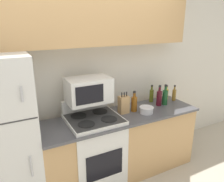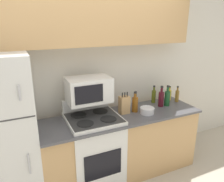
{
  "view_description": "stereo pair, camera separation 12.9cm",
  "coord_description": "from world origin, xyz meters",
  "views": [
    {
      "loc": [
        -0.99,
        -1.96,
        2.05
      ],
      "look_at": [
        0.18,
        0.27,
        1.24
      ],
      "focal_mm": 35.0,
      "sensor_mm": 36.0,
      "label": 1
    },
    {
      "loc": [
        -0.87,
        -2.01,
        2.05
      ],
      "look_at": [
        0.18,
        0.27,
        1.24
      ],
      "focal_mm": 35.0,
      "sensor_mm": 36.0,
      "label": 2
    }
  ],
  "objects": [
    {
      "name": "wall_back",
      "position": [
        0.0,
        0.73,
        1.27
      ],
      "size": [
        8.0,
        0.05,
        2.55
      ],
      "color": "silver",
      "rests_on": "ground_plane"
    },
    {
      "name": "bottle_wine_red",
      "position": [
        0.97,
        0.32,
        1.01
      ],
      "size": [
        0.08,
        0.08,
        0.3
      ],
      "color": "#470F19",
      "rests_on": "lower_cabinets"
    },
    {
      "name": "bottle_wine_green",
      "position": [
        1.07,
        0.31,
        1.01
      ],
      "size": [
        0.08,
        0.08,
        0.3
      ],
      "color": "#194C23",
      "rests_on": "lower_cabinets"
    },
    {
      "name": "refrigerator",
      "position": [
        -1.06,
        0.35,
        0.88
      ],
      "size": [
        0.67,
        0.72,
        1.76
      ],
      "color": "silver",
      "rests_on": "ground_plane"
    },
    {
      "name": "bowl",
      "position": [
        0.65,
        0.18,
        0.94
      ],
      "size": [
        0.19,
        0.19,
        0.09
      ],
      "color": "silver",
      "rests_on": "lower_cabinets"
    },
    {
      "name": "lower_cabinets",
      "position": [
        0.33,
        0.3,
        0.45
      ],
      "size": [
        2.12,
        0.63,
        0.89
      ],
      "color": "tan",
      "rests_on": "ground_plane"
    },
    {
      "name": "bottle_cooking_spray",
      "position": [
        1.25,
        0.48,
        0.98
      ],
      "size": [
        0.06,
        0.06,
        0.22
      ],
      "color": "gold",
      "rests_on": "lower_cabinets"
    },
    {
      "name": "bottle_whiskey",
      "position": [
        0.54,
        0.31,
        1.0
      ],
      "size": [
        0.08,
        0.08,
        0.28
      ],
      "color": "brown",
      "rests_on": "lower_cabinets"
    },
    {
      "name": "knife_block",
      "position": [
        0.39,
        0.33,
        1.01
      ],
      "size": [
        0.13,
        0.1,
        0.29
      ],
      "color": "tan",
      "rests_on": "lower_cabinets"
    },
    {
      "name": "upper_cabinets",
      "position": [
        0.0,
        0.55,
        2.07
      ],
      "size": [
        2.79,
        0.3,
        0.61
      ],
      "color": "tan",
      "rests_on": "refrigerator"
    },
    {
      "name": "microwave",
      "position": [
        -0.07,
        0.4,
        1.25
      ],
      "size": [
        0.53,
        0.35,
        0.3
      ],
      "color": "silver",
      "rests_on": "stove"
    },
    {
      "name": "stove",
      "position": [
        -0.06,
        0.28,
        0.48
      ],
      "size": [
        0.64,
        0.61,
        1.09
      ],
      "color": "silver",
      "rests_on": "ground_plane"
    },
    {
      "name": "bottle_olive_oil",
      "position": [
        0.97,
        0.49,
        0.99
      ],
      "size": [
        0.06,
        0.06,
        0.26
      ],
      "color": "#5B6619",
      "rests_on": "lower_cabinets"
    },
    {
      "name": "bottle_vinegar",
      "position": [
        1.31,
        0.38,
        0.98
      ],
      "size": [
        0.06,
        0.06,
        0.24
      ],
      "color": "olive",
      "rests_on": "lower_cabinets"
    }
  ]
}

